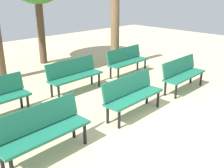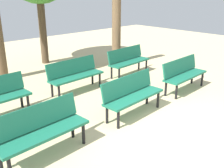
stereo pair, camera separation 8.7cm
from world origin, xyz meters
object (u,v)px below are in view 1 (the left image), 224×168
at_px(bench_r0_c2, 183,72).
at_px(tree_0, 115,25).
at_px(bench_r1_c1, 74,74).
at_px(bench_r1_c2, 127,59).
at_px(bench_r0_c0, 43,129).
at_px(bench_r0_c1, 132,93).

relative_size(bench_r0_c2, tree_0, 0.54).
distance_m(bench_r0_c2, bench_r1_c1, 2.98).
bearing_deg(bench_r0_c2, bench_r1_c2, 89.44).
relative_size(bench_r1_c1, bench_r1_c2, 0.99).
height_order(bench_r0_c0, bench_r1_c2, same).
bearing_deg(tree_0, bench_r0_c2, -96.48).
relative_size(bench_r0_c1, bench_r1_c1, 1.01).
distance_m(bench_r0_c1, bench_r1_c2, 2.96).
distance_m(bench_r0_c1, bench_r0_c2, 2.15).
relative_size(bench_r0_c1, tree_0, 0.54).
distance_m(bench_r0_c0, bench_r1_c2, 4.83).
bearing_deg(tree_0, bench_r1_c1, -158.90).
height_order(bench_r1_c1, tree_0, tree_0).
bearing_deg(bench_r1_c1, bench_r1_c2, -0.69).
xyz_separation_m(bench_r0_c2, tree_0, (0.34, 2.99, 0.99)).
bearing_deg(bench_r1_c1, bench_r0_c2, -43.81).
xyz_separation_m(bench_r0_c2, bench_r1_c1, (-2.21, 2.00, 0.00)).
height_order(bench_r0_c1, bench_r1_c2, same).
bearing_deg(bench_r1_c1, tree_0, 19.50).
xyz_separation_m(bench_r1_c1, bench_r1_c2, (2.16, 0.03, 0.00)).
height_order(bench_r0_c2, bench_r1_c2, same).
xyz_separation_m(bench_r0_c0, bench_r1_c2, (4.35, 2.10, 0.00)).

